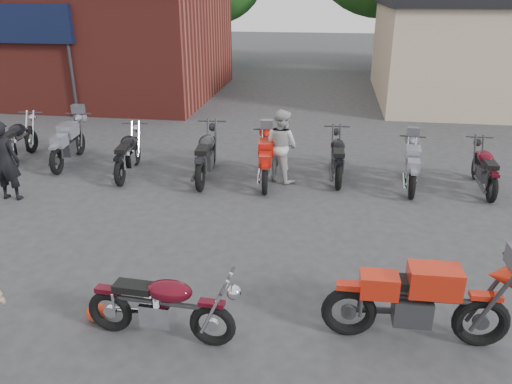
# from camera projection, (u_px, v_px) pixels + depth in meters

# --- Properties ---
(ground) EXTENTS (90.00, 90.00, 0.00)m
(ground) POSITION_uv_depth(u_px,v_px,m) (193.00, 309.00, 6.83)
(ground) COLOR #323234
(brick_building) EXTENTS (12.00, 8.00, 4.00)m
(brick_building) POSITION_uv_depth(u_px,v_px,m) (66.00, 42.00, 20.11)
(brick_building) COLOR maroon
(brick_building) RESTS_ON ground
(vintage_motorcycle) EXTENTS (1.88, 0.71, 1.07)m
(vintage_motorcycle) POSITION_uv_depth(u_px,v_px,m) (162.00, 302.00, 6.06)
(vintage_motorcycle) COLOR #4F0915
(vintage_motorcycle) RESTS_ON ground
(sportbike) EXTENTS (2.18, 0.76, 1.26)m
(sportbike) POSITION_uv_depth(u_px,v_px,m) (420.00, 297.00, 5.99)
(sportbike) COLOR red
(sportbike) RESTS_ON ground
(helmet) EXTENTS (0.28, 0.28, 0.25)m
(helmet) POSITION_uv_depth(u_px,v_px,m) (97.00, 312.00, 6.55)
(helmet) COLOR red
(helmet) RESTS_ON ground
(person_dark) EXTENTS (0.61, 0.40, 1.66)m
(person_dark) POSITION_uv_depth(u_px,v_px,m) (5.00, 161.00, 10.07)
(person_dark) COLOR black
(person_dark) RESTS_ON ground
(person_light) EXTENTS (1.00, 0.96, 1.63)m
(person_light) POSITION_uv_depth(u_px,v_px,m) (281.00, 146.00, 11.08)
(person_light) COLOR #B8B9B4
(person_light) RESTS_ON ground
(row_bike_0) EXTENTS (0.83, 2.06, 1.17)m
(row_bike_0) POSITION_uv_depth(u_px,v_px,m) (16.00, 139.00, 12.40)
(row_bike_0) COLOR black
(row_bike_0) RESTS_ON ground
(row_bike_1) EXTENTS (0.92, 2.10, 1.18)m
(row_bike_1) POSITION_uv_depth(u_px,v_px,m) (68.00, 141.00, 12.22)
(row_bike_1) COLOR gray
(row_bike_1) RESTS_ON ground
(row_bike_2) EXTENTS (0.89, 2.01, 1.13)m
(row_bike_2) POSITION_uv_depth(u_px,v_px,m) (128.00, 151.00, 11.52)
(row_bike_2) COLOR black
(row_bike_2) RESTS_ON ground
(row_bike_3) EXTENTS (0.86, 2.18, 1.24)m
(row_bike_3) POSITION_uv_depth(u_px,v_px,m) (206.00, 152.00, 11.28)
(row_bike_3) COLOR #252528
(row_bike_3) RESTS_ON ground
(row_bike_4) EXTENTS (0.85, 1.98, 1.12)m
(row_bike_4) POSITION_uv_depth(u_px,v_px,m) (266.00, 158.00, 11.06)
(row_bike_4) COLOR red
(row_bike_4) RESTS_ON ground
(row_bike_5) EXTENTS (0.73, 1.96, 1.12)m
(row_bike_5) POSITION_uv_depth(u_px,v_px,m) (338.00, 155.00, 11.30)
(row_bike_5) COLOR black
(row_bike_5) RESTS_ON ground
(row_bike_6) EXTENTS (0.76, 1.85, 1.05)m
(row_bike_6) POSITION_uv_depth(u_px,v_px,m) (412.00, 165.00, 10.78)
(row_bike_6) COLOR gray
(row_bike_6) RESTS_ON ground
(row_bike_7) EXTENTS (0.65, 1.85, 1.07)m
(row_bike_7) POSITION_uv_depth(u_px,v_px,m) (485.00, 166.00, 10.64)
(row_bike_7) COLOR #4E0914
(row_bike_7) RESTS_ON ground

